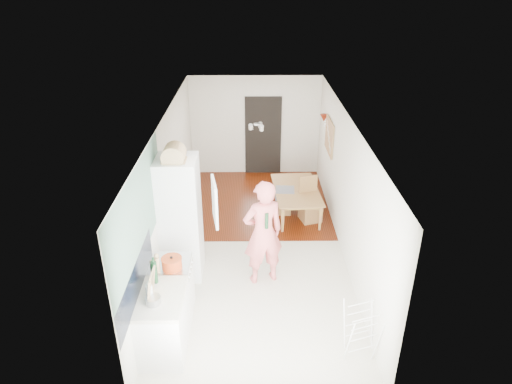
{
  "coord_description": "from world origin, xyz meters",
  "views": [
    {
      "loc": [
        -0.08,
        -7.32,
        4.83
      ],
      "look_at": [
        -0.01,
        0.2,
        1.08
      ],
      "focal_mm": 32.0,
      "sensor_mm": 36.0,
      "label": 1
    }
  ],
  "objects_px": {
    "person": "(263,224)",
    "dining_table": "(297,203)",
    "stool": "(283,204)",
    "dining_chair": "(311,200)",
    "drying_rack": "(361,332)"
  },
  "relations": [
    {
      "from": "dining_chair",
      "to": "drying_rack",
      "type": "distance_m",
      "value": 3.71
    },
    {
      "from": "dining_table",
      "to": "dining_chair",
      "type": "bearing_deg",
      "value": -143.73
    },
    {
      "from": "dining_table",
      "to": "drying_rack",
      "type": "relative_size",
      "value": 1.8
    },
    {
      "from": "dining_table",
      "to": "stool",
      "type": "distance_m",
      "value": 0.3
    },
    {
      "from": "person",
      "to": "drying_rack",
      "type": "height_order",
      "value": "person"
    },
    {
      "from": "person",
      "to": "stool",
      "type": "xyz_separation_m",
      "value": [
        0.5,
        2.33,
        -0.89
      ]
    },
    {
      "from": "person",
      "to": "dining_table",
      "type": "height_order",
      "value": "person"
    },
    {
      "from": "dining_table",
      "to": "dining_chair",
      "type": "xyz_separation_m",
      "value": [
        0.25,
        -0.3,
        0.22
      ]
    },
    {
      "from": "person",
      "to": "stool",
      "type": "height_order",
      "value": "person"
    },
    {
      "from": "dining_table",
      "to": "drying_rack",
      "type": "height_order",
      "value": "drying_rack"
    },
    {
      "from": "person",
      "to": "drying_rack",
      "type": "xyz_separation_m",
      "value": [
        1.29,
        -1.68,
        -0.7
      ]
    },
    {
      "from": "stool",
      "to": "dining_table",
      "type": "bearing_deg",
      "value": -4.16
    },
    {
      "from": "person",
      "to": "dining_table",
      "type": "relative_size",
      "value": 1.55
    },
    {
      "from": "stool",
      "to": "drying_rack",
      "type": "bearing_deg",
      "value": -78.9
    },
    {
      "from": "stool",
      "to": "person",
      "type": "bearing_deg",
      "value": -102.05
    }
  ]
}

